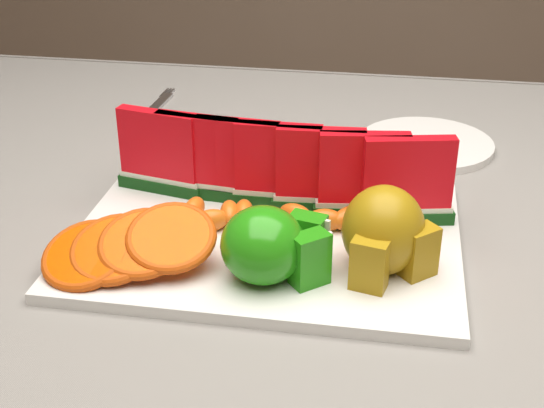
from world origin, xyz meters
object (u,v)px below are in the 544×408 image
Objects in this scene: pear_cluster at (385,234)px; side_plate at (426,144)px; platter at (267,237)px; fork at (152,111)px; apple_cluster at (271,246)px.

side_plate is (0.05, 0.33, -0.05)m from pear_cluster.
platter is 2.05× the size of fork.
fork is at bearing 170.77° from side_plate.
apple_cluster is 0.11m from pear_cluster.
side_plate is at bearing 67.57° from apple_cluster.
side_plate reaches higher than fork.
fork is at bearing 124.21° from platter.
pear_cluster is at bearing 16.84° from apple_cluster.
side_plate is 0.98× the size of fork.
apple_cluster is 1.16× the size of pear_cluster.
apple_cluster is 0.50m from fork.
side_plate is (0.15, 0.37, -0.04)m from apple_cluster.
pear_cluster reaches higher than apple_cluster.
apple_cluster reaches higher than platter.
apple_cluster is at bearing -112.43° from side_plate.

